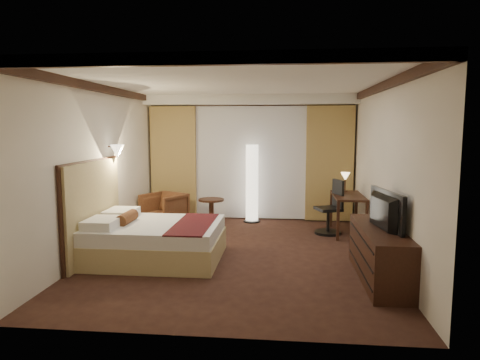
# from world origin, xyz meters

# --- Properties ---
(floor) EXTENTS (4.50, 5.50, 0.01)m
(floor) POSITION_xyz_m (0.00, 0.00, 0.00)
(floor) COLOR #311913
(floor) RESTS_ON ground
(ceiling) EXTENTS (4.50, 5.50, 0.01)m
(ceiling) POSITION_xyz_m (0.00, 0.00, 2.70)
(ceiling) COLOR white
(ceiling) RESTS_ON back_wall
(back_wall) EXTENTS (4.50, 0.02, 2.70)m
(back_wall) POSITION_xyz_m (0.00, 2.75, 1.35)
(back_wall) COLOR beige
(back_wall) RESTS_ON floor
(left_wall) EXTENTS (0.02, 5.50, 2.70)m
(left_wall) POSITION_xyz_m (-2.25, 0.00, 1.35)
(left_wall) COLOR beige
(left_wall) RESTS_ON floor
(right_wall) EXTENTS (0.02, 5.50, 2.70)m
(right_wall) POSITION_xyz_m (2.25, 0.00, 1.35)
(right_wall) COLOR beige
(right_wall) RESTS_ON floor
(crown_molding) EXTENTS (4.50, 5.50, 0.12)m
(crown_molding) POSITION_xyz_m (0.00, 0.00, 2.64)
(crown_molding) COLOR black
(crown_molding) RESTS_ON ceiling
(soffit) EXTENTS (4.50, 0.50, 0.20)m
(soffit) POSITION_xyz_m (0.00, 2.50, 2.60)
(soffit) COLOR white
(soffit) RESTS_ON ceiling
(curtain_sheer) EXTENTS (2.48, 0.04, 2.45)m
(curtain_sheer) POSITION_xyz_m (0.00, 2.67, 1.25)
(curtain_sheer) COLOR silver
(curtain_sheer) RESTS_ON back_wall
(curtain_left_drape) EXTENTS (1.00, 0.14, 2.45)m
(curtain_left_drape) POSITION_xyz_m (-1.70, 2.61, 1.25)
(curtain_left_drape) COLOR tan
(curtain_left_drape) RESTS_ON back_wall
(curtain_right_drape) EXTENTS (1.00, 0.14, 2.45)m
(curtain_right_drape) POSITION_xyz_m (1.70, 2.61, 1.25)
(curtain_right_drape) COLOR tan
(curtain_right_drape) RESTS_ON back_wall
(wall_sconce) EXTENTS (0.24, 0.24, 0.24)m
(wall_sconce) POSITION_xyz_m (-2.09, 0.37, 1.62)
(wall_sconce) COLOR white
(wall_sconce) RESTS_ON left_wall
(bed) EXTENTS (1.95, 1.53, 0.57)m
(bed) POSITION_xyz_m (-1.21, -0.39, 0.29)
(bed) COLOR white
(bed) RESTS_ON floor
(headboard) EXTENTS (0.12, 1.83, 1.50)m
(headboard) POSITION_xyz_m (-2.20, -0.39, 0.75)
(headboard) COLOR tan
(headboard) RESTS_ON floor
(armchair) EXTENTS (0.98, 0.96, 0.76)m
(armchair) POSITION_xyz_m (-1.70, 1.78, 0.38)
(armchair) COLOR #532919
(armchair) RESTS_ON floor
(side_table) EXTENTS (0.52, 0.52, 0.57)m
(side_table) POSITION_xyz_m (-0.74, 1.86, 0.29)
(side_table) COLOR black
(side_table) RESTS_ON floor
(floor_lamp) EXTENTS (0.35, 0.35, 1.67)m
(floor_lamp) POSITION_xyz_m (0.06, 2.37, 0.84)
(floor_lamp) COLOR white
(floor_lamp) RESTS_ON floor
(desk) EXTENTS (0.55, 1.20, 0.75)m
(desk) POSITION_xyz_m (1.95, 1.54, 0.38)
(desk) COLOR black
(desk) RESTS_ON floor
(desk_lamp) EXTENTS (0.18, 0.18, 0.34)m
(desk_lamp) POSITION_xyz_m (1.95, 1.98, 0.92)
(desk_lamp) COLOR #FFD899
(desk_lamp) RESTS_ON desk
(office_chair) EXTENTS (0.64, 0.64, 1.04)m
(office_chair) POSITION_xyz_m (1.58, 1.49, 0.52)
(office_chair) COLOR black
(office_chair) RESTS_ON floor
(dresser) EXTENTS (0.50, 1.81, 0.71)m
(dresser) POSITION_xyz_m (2.00, -0.95, 0.35)
(dresser) COLOR black
(dresser) RESTS_ON floor
(television) EXTENTS (0.76, 1.13, 0.14)m
(television) POSITION_xyz_m (1.97, -0.95, 1.01)
(television) COLOR black
(television) RESTS_ON dresser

